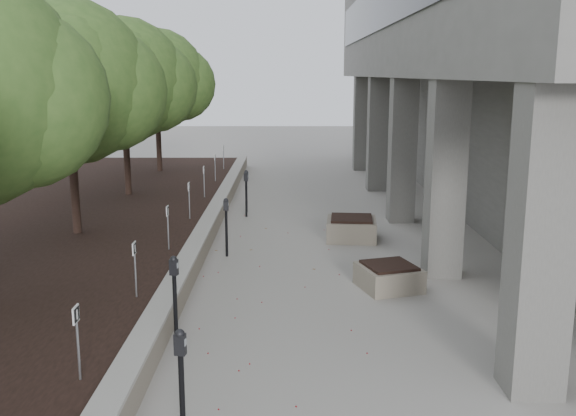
{
  "coord_description": "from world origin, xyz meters",
  "views": [
    {
      "loc": [
        0.22,
        -6.82,
        4.09
      ],
      "look_at": [
        0.21,
        6.61,
        1.29
      ],
      "focal_mm": 40.03,
      "sensor_mm": 36.0,
      "label": 1
    }
  ],
  "objects_px": {
    "parking_meter_2": "(175,301)",
    "planter_front": "(389,276)",
    "crabapple_tree_5": "(157,100)",
    "parking_meter_4": "(246,191)",
    "crabapple_tree_3": "(70,117)",
    "parking_meter_5": "(246,194)",
    "parking_meter_1": "(182,390)",
    "planter_back": "(351,228)",
    "parking_meter_3": "(226,227)",
    "crabapple_tree_4": "(124,107)"
  },
  "relations": [
    {
      "from": "parking_meter_2",
      "to": "parking_meter_3",
      "type": "bearing_deg",
      "value": 98.12
    },
    {
      "from": "parking_meter_1",
      "to": "parking_meter_2",
      "type": "height_order",
      "value": "parking_meter_2"
    },
    {
      "from": "parking_meter_1",
      "to": "crabapple_tree_4",
      "type": "bearing_deg",
      "value": 116.53
    },
    {
      "from": "parking_meter_2",
      "to": "parking_meter_5",
      "type": "height_order",
      "value": "parking_meter_2"
    },
    {
      "from": "crabapple_tree_5",
      "to": "planter_front",
      "type": "xyz_separation_m",
      "value": [
        6.97,
        -12.9,
        -2.87
      ]
    },
    {
      "from": "planter_front",
      "to": "parking_meter_1",
      "type": "bearing_deg",
      "value": -119.81
    },
    {
      "from": "parking_meter_5",
      "to": "planter_front",
      "type": "height_order",
      "value": "parking_meter_5"
    },
    {
      "from": "parking_meter_2",
      "to": "planter_front",
      "type": "height_order",
      "value": "parking_meter_2"
    },
    {
      "from": "crabapple_tree_4",
      "to": "parking_meter_5",
      "type": "distance_m",
      "value": 4.76
    },
    {
      "from": "parking_meter_3",
      "to": "planter_back",
      "type": "bearing_deg",
      "value": 24.97
    },
    {
      "from": "crabapple_tree_3",
      "to": "planter_back",
      "type": "xyz_separation_m",
      "value": [
        6.62,
        0.93,
        -2.83
      ]
    },
    {
      "from": "crabapple_tree_4",
      "to": "crabapple_tree_5",
      "type": "height_order",
      "value": "same"
    },
    {
      "from": "crabapple_tree_3",
      "to": "parking_meter_3",
      "type": "distance_m",
      "value": 4.41
    },
    {
      "from": "crabapple_tree_5",
      "to": "parking_meter_4",
      "type": "bearing_deg",
      "value": -57.3
    },
    {
      "from": "parking_meter_5",
      "to": "planter_back",
      "type": "xyz_separation_m",
      "value": [
        2.82,
        -2.59,
        -0.38
      ]
    },
    {
      "from": "parking_meter_1",
      "to": "planter_back",
      "type": "xyz_separation_m",
      "value": [
        2.76,
        9.28,
        -0.42
      ]
    },
    {
      "from": "parking_meter_4",
      "to": "planter_front",
      "type": "height_order",
      "value": "parking_meter_4"
    },
    {
      "from": "parking_meter_1",
      "to": "parking_meter_4",
      "type": "bearing_deg",
      "value": 100.85
    },
    {
      "from": "crabapple_tree_3",
      "to": "planter_back",
      "type": "height_order",
      "value": "crabapple_tree_3"
    },
    {
      "from": "parking_meter_2",
      "to": "crabapple_tree_5",
      "type": "bearing_deg",
      "value": 113.7
    },
    {
      "from": "crabapple_tree_3",
      "to": "parking_meter_5",
      "type": "distance_m",
      "value": 5.72
    },
    {
      "from": "crabapple_tree_3",
      "to": "parking_meter_5",
      "type": "relative_size",
      "value": 4.07
    },
    {
      "from": "parking_meter_1",
      "to": "parking_meter_4",
      "type": "relative_size",
      "value": 1.1
    },
    {
      "from": "parking_meter_5",
      "to": "planter_back",
      "type": "distance_m",
      "value": 3.85
    },
    {
      "from": "crabapple_tree_4",
      "to": "parking_meter_2",
      "type": "height_order",
      "value": "crabapple_tree_4"
    },
    {
      "from": "parking_meter_1",
      "to": "parking_meter_2",
      "type": "distance_m",
      "value": 2.83
    },
    {
      "from": "parking_meter_5",
      "to": "parking_meter_4",
      "type": "bearing_deg",
      "value": 100.51
    },
    {
      "from": "crabapple_tree_4",
      "to": "parking_meter_5",
      "type": "xyz_separation_m",
      "value": [
        3.8,
        -1.49,
        -2.45
      ]
    },
    {
      "from": "parking_meter_3",
      "to": "crabapple_tree_5",
      "type": "bearing_deg",
      "value": 106.12
    },
    {
      "from": "crabapple_tree_4",
      "to": "planter_back",
      "type": "bearing_deg",
      "value": -31.63
    },
    {
      "from": "parking_meter_3",
      "to": "parking_meter_4",
      "type": "height_order",
      "value": "parking_meter_3"
    },
    {
      "from": "parking_meter_5",
      "to": "parking_meter_1",
      "type": "bearing_deg",
      "value": -82.05
    },
    {
      "from": "crabapple_tree_4",
      "to": "parking_meter_4",
      "type": "height_order",
      "value": "crabapple_tree_4"
    },
    {
      "from": "crabapple_tree_5",
      "to": "parking_meter_4",
      "type": "height_order",
      "value": "crabapple_tree_5"
    },
    {
      "from": "crabapple_tree_3",
      "to": "parking_meter_3",
      "type": "bearing_deg",
      "value": -10.11
    },
    {
      "from": "parking_meter_4",
      "to": "planter_back",
      "type": "height_order",
      "value": "parking_meter_4"
    },
    {
      "from": "parking_meter_3",
      "to": "parking_meter_1",
      "type": "bearing_deg",
      "value": -90.84
    },
    {
      "from": "parking_meter_2",
      "to": "parking_meter_4",
      "type": "height_order",
      "value": "parking_meter_2"
    },
    {
      "from": "planter_back",
      "to": "parking_meter_3",
      "type": "bearing_deg",
      "value": -152.41
    },
    {
      "from": "planter_front",
      "to": "parking_meter_3",
      "type": "bearing_deg",
      "value": 146.1
    },
    {
      "from": "parking_meter_4",
      "to": "parking_meter_2",
      "type": "bearing_deg",
      "value": -110.59
    },
    {
      "from": "crabapple_tree_3",
      "to": "planter_back",
      "type": "distance_m",
      "value": 7.26
    },
    {
      "from": "crabapple_tree_3",
      "to": "parking_meter_2",
      "type": "bearing_deg",
      "value": -59.41
    },
    {
      "from": "crabapple_tree_3",
      "to": "parking_meter_3",
      "type": "height_order",
      "value": "crabapple_tree_3"
    },
    {
      "from": "parking_meter_2",
      "to": "parking_meter_3",
      "type": "height_order",
      "value": "parking_meter_2"
    },
    {
      "from": "parking_meter_5",
      "to": "parking_meter_2",
      "type": "bearing_deg",
      "value": -85.44
    },
    {
      "from": "parking_meter_2",
      "to": "planter_back",
      "type": "height_order",
      "value": "parking_meter_2"
    },
    {
      "from": "crabapple_tree_3",
      "to": "parking_meter_4",
      "type": "relative_size",
      "value": 4.21
    },
    {
      "from": "parking_meter_1",
      "to": "planter_front",
      "type": "relative_size",
      "value": 1.33
    },
    {
      "from": "parking_meter_1",
      "to": "parking_meter_4",
      "type": "xyz_separation_m",
      "value": [
        -0.09,
        12.49,
        -0.06
      ]
    }
  ]
}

